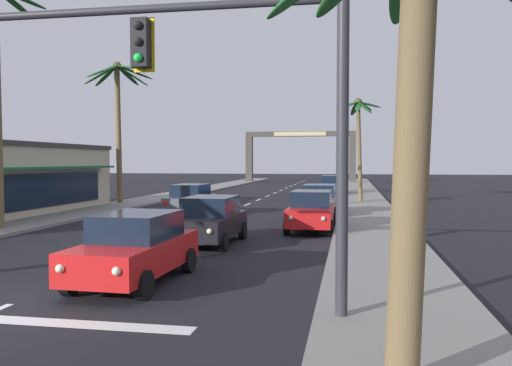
{
  "coord_description": "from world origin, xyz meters",
  "views": [
    {
      "loc": [
        6.84,
        -9.17,
        2.93
      ],
      "look_at": [
        3.74,
        8.0,
        2.2
      ],
      "focal_mm": 36.75,
      "sensor_mm": 36.0,
      "label": 1
    }
  ],
  "objects_px": {
    "sedan_third_in_queue": "(210,220)",
    "sedan_parked_far_kerb": "(331,185)",
    "sedan_parked_mid_kerb": "(311,210)",
    "palm_left_third": "(118,101)",
    "sedan_parked_nearest_kerb": "(319,200)",
    "palm_right_nearest": "(418,31)",
    "sedan_lead_at_stop_bar": "(136,247)",
    "sedan_oncoming_far": "(191,199)",
    "town_gateway_arch": "(300,149)",
    "traffic_signal_mast": "(143,67)",
    "palm_right_third": "(358,122)"
  },
  "relations": [
    {
      "from": "traffic_signal_mast",
      "to": "sedan_third_in_queue",
      "type": "height_order",
      "value": "traffic_signal_mast"
    },
    {
      "from": "sedan_oncoming_far",
      "to": "palm_right_third",
      "type": "height_order",
      "value": "palm_right_third"
    },
    {
      "from": "palm_right_third",
      "to": "sedan_parked_mid_kerb",
      "type": "bearing_deg",
      "value": -97.76
    },
    {
      "from": "traffic_signal_mast",
      "to": "sedan_oncoming_far",
      "type": "distance_m",
      "value": 18.74
    },
    {
      "from": "sedan_oncoming_far",
      "to": "sedan_parked_nearest_kerb",
      "type": "height_order",
      "value": "same"
    },
    {
      "from": "palm_right_nearest",
      "to": "palm_left_third",
      "type": "bearing_deg",
      "value": 121.42
    },
    {
      "from": "sedan_oncoming_far",
      "to": "palm_right_third",
      "type": "xyz_separation_m",
      "value": [
        8.99,
        10.13,
        4.79
      ]
    },
    {
      "from": "traffic_signal_mast",
      "to": "palm_right_nearest",
      "type": "relative_size",
      "value": 1.79
    },
    {
      "from": "sedan_lead_at_stop_bar",
      "to": "town_gateway_arch",
      "type": "xyz_separation_m",
      "value": [
        -1.76,
        59.93,
        3.68
      ]
    },
    {
      "from": "sedan_lead_at_stop_bar",
      "to": "palm_right_nearest",
      "type": "height_order",
      "value": "palm_right_nearest"
    },
    {
      "from": "sedan_third_in_queue",
      "to": "sedan_parked_nearest_kerb",
      "type": "bearing_deg",
      "value": 72.52
    },
    {
      "from": "palm_right_third",
      "to": "sedan_oncoming_far",
      "type": "bearing_deg",
      "value": -131.58
    },
    {
      "from": "sedan_oncoming_far",
      "to": "town_gateway_arch",
      "type": "height_order",
      "value": "town_gateway_arch"
    },
    {
      "from": "sedan_lead_at_stop_bar",
      "to": "sedan_oncoming_far",
      "type": "height_order",
      "value": "same"
    },
    {
      "from": "traffic_signal_mast",
      "to": "sedan_parked_far_kerb",
      "type": "distance_m",
      "value": 36.49
    },
    {
      "from": "sedan_third_in_queue",
      "to": "sedan_parked_mid_kerb",
      "type": "relative_size",
      "value": 1.0
    },
    {
      "from": "town_gateway_arch",
      "to": "traffic_signal_mast",
      "type": "bearing_deg",
      "value": -87.29
    },
    {
      "from": "sedan_parked_mid_kerb",
      "to": "palm_left_third",
      "type": "height_order",
      "value": "palm_left_third"
    },
    {
      "from": "palm_left_third",
      "to": "palm_right_nearest",
      "type": "distance_m",
      "value": 31.07
    },
    {
      "from": "sedan_parked_nearest_kerb",
      "to": "palm_right_nearest",
      "type": "distance_m",
      "value": 21.85
    },
    {
      "from": "sedan_parked_nearest_kerb",
      "to": "palm_right_nearest",
      "type": "height_order",
      "value": "palm_right_nearest"
    },
    {
      "from": "palm_left_third",
      "to": "palm_right_nearest",
      "type": "height_order",
      "value": "palm_left_third"
    },
    {
      "from": "sedan_parked_nearest_kerb",
      "to": "palm_left_third",
      "type": "bearing_deg",
      "value": 159.9
    },
    {
      "from": "palm_right_nearest",
      "to": "town_gateway_arch",
      "type": "xyz_separation_m",
      "value": [
        -7.62,
        65.16,
        0.04
      ]
    },
    {
      "from": "traffic_signal_mast",
      "to": "palm_right_third",
      "type": "xyz_separation_m",
      "value": [
        4.39,
        27.88,
        0.93
      ]
    },
    {
      "from": "sedan_parked_nearest_kerb",
      "to": "sedan_parked_far_kerb",
      "type": "xyz_separation_m",
      "value": [
        0.02,
        17.72,
        0.0
      ]
    },
    {
      "from": "sedan_parked_nearest_kerb",
      "to": "town_gateway_arch",
      "type": "xyz_separation_m",
      "value": [
        -5.2,
        43.75,
        3.68
      ]
    },
    {
      "from": "sedan_parked_nearest_kerb",
      "to": "sedan_parked_far_kerb",
      "type": "height_order",
      "value": "same"
    },
    {
      "from": "sedan_oncoming_far",
      "to": "sedan_parked_far_kerb",
      "type": "relative_size",
      "value": 1.01
    },
    {
      "from": "sedan_third_in_queue",
      "to": "palm_right_nearest",
      "type": "relative_size",
      "value": 0.7
    },
    {
      "from": "sedan_parked_nearest_kerb",
      "to": "palm_right_nearest",
      "type": "xyz_separation_m",
      "value": [
        2.43,
        -21.41,
        3.64
      ]
    },
    {
      "from": "sedan_third_in_queue",
      "to": "sedan_parked_mid_kerb",
      "type": "distance_m",
      "value": 5.33
    },
    {
      "from": "sedan_oncoming_far",
      "to": "town_gateway_arch",
      "type": "xyz_separation_m",
      "value": [
        1.66,
        44.49,
        3.68
      ]
    },
    {
      "from": "town_gateway_arch",
      "to": "palm_left_third",
      "type": "bearing_deg",
      "value": -102.41
    },
    {
      "from": "sedan_oncoming_far",
      "to": "palm_left_third",
      "type": "relative_size",
      "value": 0.47
    },
    {
      "from": "palm_left_third",
      "to": "sedan_third_in_queue",
      "type": "bearing_deg",
      "value": -55.39
    },
    {
      "from": "sedan_parked_far_kerb",
      "to": "palm_left_third",
      "type": "relative_size",
      "value": 0.47
    },
    {
      "from": "sedan_third_in_queue",
      "to": "palm_left_third",
      "type": "bearing_deg",
      "value": 124.61
    },
    {
      "from": "traffic_signal_mast",
      "to": "town_gateway_arch",
      "type": "distance_m",
      "value": 62.32
    },
    {
      "from": "sedan_third_in_queue",
      "to": "palm_left_third",
      "type": "relative_size",
      "value": 0.47
    },
    {
      "from": "traffic_signal_mast",
      "to": "palm_left_third",
      "type": "bearing_deg",
      "value": 115.99
    },
    {
      "from": "sedan_third_in_queue",
      "to": "sedan_oncoming_far",
      "type": "height_order",
      "value": "same"
    },
    {
      "from": "sedan_oncoming_far",
      "to": "sedan_third_in_queue",
      "type": "bearing_deg",
      "value": -68.98
    },
    {
      "from": "sedan_third_in_queue",
      "to": "sedan_parked_far_kerb",
      "type": "xyz_separation_m",
      "value": [
        3.23,
        27.93,
        0.0
      ]
    },
    {
      "from": "sedan_oncoming_far",
      "to": "sedan_parked_nearest_kerb",
      "type": "xyz_separation_m",
      "value": [
        6.85,
        0.74,
        0.0
      ]
    },
    {
      "from": "traffic_signal_mast",
      "to": "town_gateway_arch",
      "type": "relative_size",
      "value": 0.76
    },
    {
      "from": "town_gateway_arch",
      "to": "sedan_oncoming_far",
      "type": "bearing_deg",
      "value": -92.13
    },
    {
      "from": "traffic_signal_mast",
      "to": "sedan_parked_mid_kerb",
      "type": "distance_m",
      "value": 13.3
    },
    {
      "from": "sedan_third_in_queue",
      "to": "sedan_parked_far_kerb",
      "type": "relative_size",
      "value": 1.0
    },
    {
      "from": "sedan_lead_at_stop_bar",
      "to": "sedan_parked_mid_kerb",
      "type": "xyz_separation_m",
      "value": [
        3.48,
        10.2,
        0.0
      ]
    }
  ]
}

